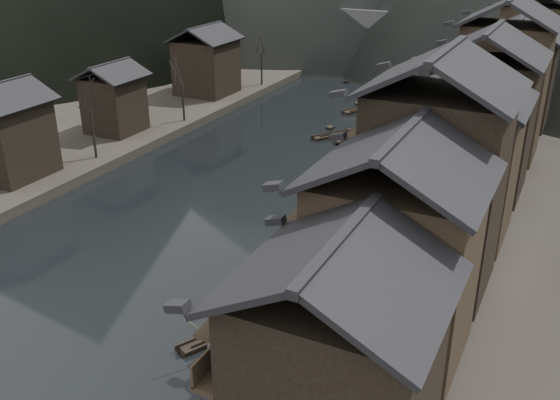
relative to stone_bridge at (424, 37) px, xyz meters
The scene contains 12 objects.
water 72.18m from the stone_bridge, 90.00° to the right, with size 300.00×300.00×0.00m, color black.
left_bank 47.64m from the stone_bridge, 137.56° to the right, with size 40.00×200.00×1.20m, color #2D2823.
stilt_houses 55.00m from the stone_bridge, 71.63° to the right, with size 9.00×67.60×16.26m.
left_houses 55.79m from the stone_bridge, 111.56° to the right, with size 8.10×53.20×8.73m.
bare_trees 57.56m from the stone_bridge, 107.18° to the right, with size 3.45×63.59×6.90m.
moored_sampans 52.71m from the stone_bridge, 76.77° to the right, with size 2.94×60.83×0.47m.
midriver_boats 25.24m from the stone_bridge, 95.69° to the right, with size 10.08×31.40×0.45m.
stone_bridge is the anchor object (origin of this frame).
hero_sampan 74.01m from the stone_bridge, 84.13° to the right, with size 2.77×4.35×0.43m.
cargo_heap 73.79m from the stone_bridge, 84.19° to the right, with size 0.99×1.30×0.60m, color black.
boatman 75.42m from the stone_bridge, 83.69° to the right, with size 0.63×0.41×1.72m, color #58585A.
bamboo_pole 75.35m from the stone_bridge, 83.54° to the right, with size 0.06×0.06×4.65m, color #8C7A51.
Camera 1 is at (23.76, -25.60, 21.70)m, focal length 40.00 mm.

